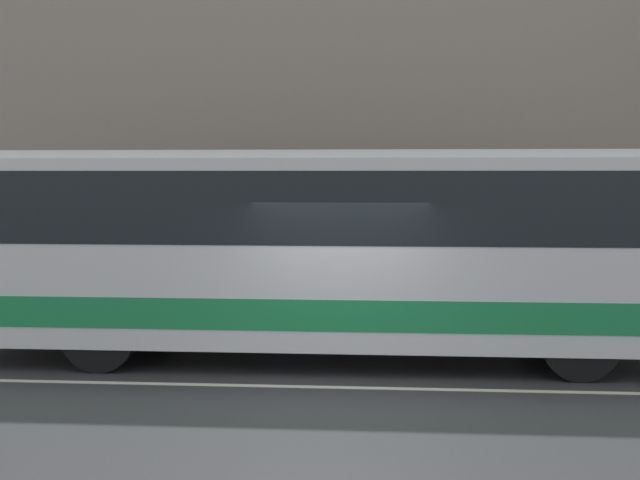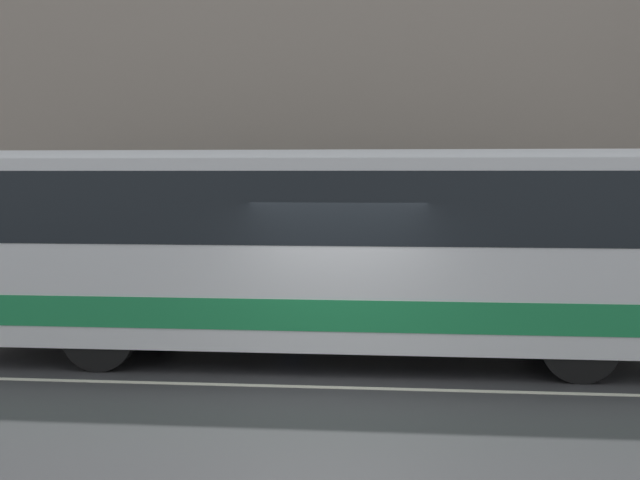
% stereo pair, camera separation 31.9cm
% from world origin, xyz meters
% --- Properties ---
extents(ground_plane, '(60.00, 60.00, 0.00)m').
position_xyz_m(ground_plane, '(0.00, 0.00, 0.00)').
color(ground_plane, '#38383A').
extents(sidewalk, '(60.00, 2.26, 0.15)m').
position_xyz_m(sidewalk, '(0.00, 5.13, 0.07)').
color(sidewalk, gray).
rests_on(sidewalk, ground_plane).
extents(building_facade, '(60.00, 0.35, 12.35)m').
position_xyz_m(building_facade, '(0.00, 6.41, 5.97)').
color(building_facade, gray).
rests_on(building_facade, ground_plane).
extents(lane_stripe, '(54.00, 0.14, 0.01)m').
position_xyz_m(lane_stripe, '(0.00, 0.00, 0.00)').
color(lane_stripe, beige).
rests_on(lane_stripe, ground_plane).
extents(transit_bus, '(10.91, 2.61, 3.24)m').
position_xyz_m(transit_bus, '(-0.48, 1.82, 1.83)').
color(transit_bus, white).
rests_on(transit_bus, ground_plane).
extents(pedestrian_waiting, '(0.36, 0.36, 1.55)m').
position_xyz_m(pedestrian_waiting, '(-1.31, 5.24, 0.86)').
color(pedestrian_waiting, navy).
rests_on(pedestrian_waiting, sidewalk).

